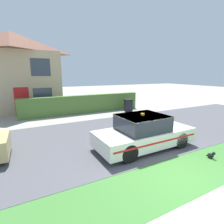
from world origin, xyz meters
TOP-DOWN VIEW (x-y plane):
  - ground_plane at (0.00, 0.00)m, footprint 80.00×80.00m
  - road_strip at (0.00, 4.26)m, footprint 28.00×6.56m
  - lawn_verge at (0.00, 0.06)m, footprint 28.00×1.84m
  - garden_hedge at (0.45, 9.89)m, footprint 9.56×0.51m
  - police_car at (0.41, 2.26)m, footprint 4.20×1.85m
  - cat at (2.03, 0.31)m, footprint 0.21×0.34m
  - house_left at (-4.29, 13.97)m, footprint 7.21×5.51m
  - wheelie_bin at (3.87, 8.73)m, footprint 0.77×0.77m

SIDE VIEW (x-z plane):
  - ground_plane at x=0.00m, z-range 0.00..0.00m
  - lawn_verge at x=0.00m, z-range 0.00..0.01m
  - road_strip at x=0.00m, z-range 0.00..0.01m
  - cat at x=2.03m, z-range -0.03..0.26m
  - wheelie_bin at x=3.87m, z-range 0.00..1.02m
  - police_car at x=0.41m, z-range -0.07..1.42m
  - garden_hedge at x=0.45m, z-range 0.00..1.43m
  - house_left at x=-4.29m, z-range 0.06..6.53m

